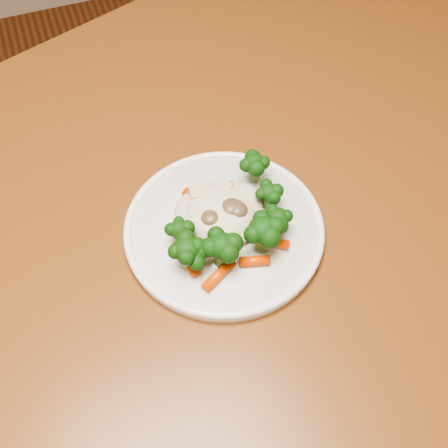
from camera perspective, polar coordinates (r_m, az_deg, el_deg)
name	(u,v)px	position (r m, az deg, el deg)	size (l,w,h in m)	color
dining_table	(197,256)	(0.77, -2.75, -3.31)	(1.48, 1.23, 0.75)	brown
plate	(224,230)	(0.68, 0.00, -0.66)	(0.24, 0.24, 0.01)	white
meal	(228,222)	(0.65, 0.41, 0.18)	(0.16, 0.16, 0.05)	beige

